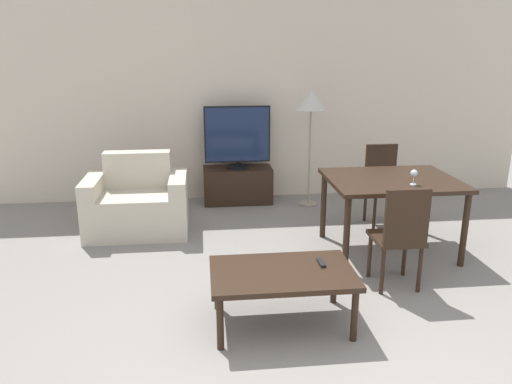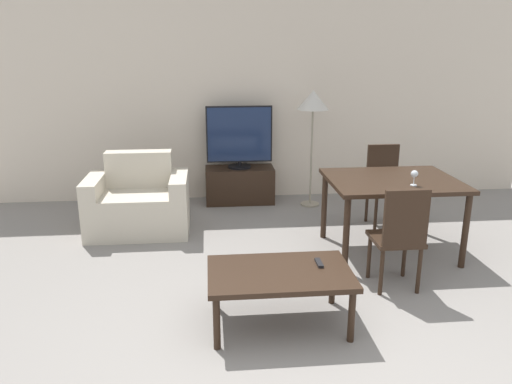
{
  "view_description": "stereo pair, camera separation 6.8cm",
  "coord_description": "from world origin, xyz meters",
  "px_view_note": "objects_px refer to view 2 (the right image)",
  "views": [
    {
      "loc": [
        -0.66,
        -2.59,
        2.02
      ],
      "look_at": [
        -0.15,
        1.99,
        0.65
      ],
      "focal_mm": 35.0,
      "sensor_mm": 36.0,
      "label": 1
    },
    {
      "loc": [
        -0.59,
        -2.6,
        2.02
      ],
      "look_at": [
        -0.15,
        1.99,
        0.65
      ],
      "focal_mm": 35.0,
      "sensor_mm": 36.0,
      "label": 2
    }
  ],
  "objects_px": {
    "armchair": "(139,204)",
    "tv": "(239,137)",
    "coffee_table": "(280,277)",
    "dining_table": "(392,187)",
    "dining_chair_near": "(400,234)",
    "dining_chair_far": "(384,181)",
    "wine_glass_left": "(414,175)",
    "floor_lamp": "(313,105)",
    "remote_primary": "(319,263)",
    "tv_stand": "(240,185)"
  },
  "relations": [
    {
      "from": "coffee_table",
      "to": "dining_chair_far",
      "type": "xyz_separation_m",
      "value": [
        1.5,
        2.06,
        0.12
      ]
    },
    {
      "from": "armchair",
      "to": "tv",
      "type": "height_order",
      "value": "tv"
    },
    {
      "from": "dining_table",
      "to": "wine_glass_left",
      "type": "xyz_separation_m",
      "value": [
        0.11,
        -0.25,
        0.19
      ]
    },
    {
      "from": "tv",
      "to": "dining_chair_near",
      "type": "bearing_deg",
      "value": -65.8
    },
    {
      "from": "tv_stand",
      "to": "remote_primary",
      "type": "distance_m",
      "value": 3.0
    },
    {
      "from": "floor_lamp",
      "to": "tv_stand",
      "type": "bearing_deg",
      "value": 166.1
    },
    {
      "from": "dining_table",
      "to": "floor_lamp",
      "type": "relative_size",
      "value": 0.84
    },
    {
      "from": "tv_stand",
      "to": "floor_lamp",
      "type": "bearing_deg",
      "value": -13.9
    },
    {
      "from": "armchair",
      "to": "remote_primary",
      "type": "relative_size",
      "value": 7.31
    },
    {
      "from": "dining_chair_far",
      "to": "floor_lamp",
      "type": "height_order",
      "value": "floor_lamp"
    },
    {
      "from": "dining_table",
      "to": "wine_glass_left",
      "type": "height_order",
      "value": "wine_glass_left"
    },
    {
      "from": "tv",
      "to": "remote_primary",
      "type": "bearing_deg",
      "value": -82.15
    },
    {
      "from": "remote_primary",
      "to": "wine_glass_left",
      "type": "relative_size",
      "value": 1.03
    },
    {
      "from": "dining_table",
      "to": "dining_chair_far",
      "type": "bearing_deg",
      "value": 74.86
    },
    {
      "from": "armchair",
      "to": "dining_table",
      "type": "relative_size",
      "value": 0.88
    },
    {
      "from": "coffee_table",
      "to": "remote_primary",
      "type": "relative_size",
      "value": 7.0
    },
    {
      "from": "dining_chair_near",
      "to": "floor_lamp",
      "type": "relative_size",
      "value": 0.62
    },
    {
      "from": "dining_chair_far",
      "to": "wine_glass_left",
      "type": "relative_size",
      "value": 6.29
    },
    {
      "from": "dining_table",
      "to": "dining_chair_near",
      "type": "height_order",
      "value": "dining_chair_near"
    },
    {
      "from": "remote_primary",
      "to": "dining_chair_near",
      "type": "bearing_deg",
      "value": 25.56
    },
    {
      "from": "coffee_table",
      "to": "remote_primary",
      "type": "bearing_deg",
      "value": 15.8
    },
    {
      "from": "armchair",
      "to": "floor_lamp",
      "type": "relative_size",
      "value": 0.74
    },
    {
      "from": "floor_lamp",
      "to": "wine_glass_left",
      "type": "distance_m",
      "value": 1.96
    },
    {
      "from": "coffee_table",
      "to": "dining_chair_far",
      "type": "height_order",
      "value": "dining_chair_far"
    },
    {
      "from": "tv_stand",
      "to": "wine_glass_left",
      "type": "height_order",
      "value": "wine_glass_left"
    },
    {
      "from": "dining_chair_far",
      "to": "floor_lamp",
      "type": "xyz_separation_m",
      "value": [
        -0.7,
        0.76,
        0.79
      ]
    },
    {
      "from": "coffee_table",
      "to": "dining_table",
      "type": "xyz_separation_m",
      "value": [
        1.29,
        1.26,
        0.29
      ]
    },
    {
      "from": "tv",
      "to": "armchair",
      "type": "bearing_deg",
      "value": -141.0
    },
    {
      "from": "tv_stand",
      "to": "dining_table",
      "type": "xyz_separation_m",
      "value": [
        1.38,
        -1.79,
        0.44
      ]
    },
    {
      "from": "armchair",
      "to": "floor_lamp",
      "type": "height_order",
      "value": "floor_lamp"
    },
    {
      "from": "armchair",
      "to": "floor_lamp",
      "type": "distance_m",
      "value": 2.43
    },
    {
      "from": "coffee_table",
      "to": "dining_table",
      "type": "relative_size",
      "value": 0.84
    },
    {
      "from": "armchair",
      "to": "floor_lamp",
      "type": "xyz_separation_m",
      "value": [
        2.09,
        0.74,
        0.98
      ]
    },
    {
      "from": "wine_glass_left",
      "to": "remote_primary",
      "type": "bearing_deg",
      "value": -139.67
    },
    {
      "from": "dining_chair_far",
      "to": "floor_lamp",
      "type": "bearing_deg",
      "value": 132.56
    },
    {
      "from": "tv",
      "to": "floor_lamp",
      "type": "relative_size",
      "value": 0.57
    },
    {
      "from": "remote_primary",
      "to": "armchair",
      "type": "bearing_deg",
      "value": 128.63
    },
    {
      "from": "coffee_table",
      "to": "dining_table",
      "type": "height_order",
      "value": "dining_table"
    },
    {
      "from": "dining_chair_near",
      "to": "wine_glass_left",
      "type": "xyz_separation_m",
      "value": [
        0.32,
        0.56,
        0.35
      ]
    },
    {
      "from": "tv_stand",
      "to": "floor_lamp",
      "type": "xyz_separation_m",
      "value": [
        0.9,
        -0.22,
        1.07
      ]
    },
    {
      "from": "tv_stand",
      "to": "coffee_table",
      "type": "xyz_separation_m",
      "value": [
        0.1,
        -3.05,
        0.15
      ]
    },
    {
      "from": "tv_stand",
      "to": "dining_table",
      "type": "relative_size",
      "value": 0.71
    },
    {
      "from": "floor_lamp",
      "to": "dining_table",
      "type": "bearing_deg",
      "value": -72.94
    },
    {
      "from": "dining_table",
      "to": "remote_primary",
      "type": "height_order",
      "value": "dining_table"
    },
    {
      "from": "dining_chair_near",
      "to": "floor_lamp",
      "type": "height_order",
      "value": "floor_lamp"
    },
    {
      "from": "armchair",
      "to": "dining_chair_near",
      "type": "bearing_deg",
      "value": -34.77
    },
    {
      "from": "armchair",
      "to": "dining_table",
      "type": "bearing_deg",
      "value": -17.84
    },
    {
      "from": "tv_stand",
      "to": "dining_chair_far",
      "type": "relative_size",
      "value": 0.97
    },
    {
      "from": "tv",
      "to": "remote_primary",
      "type": "distance_m",
      "value": 3.02
    },
    {
      "from": "tv_stand",
      "to": "coffee_table",
      "type": "height_order",
      "value": "tv_stand"
    }
  ]
}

